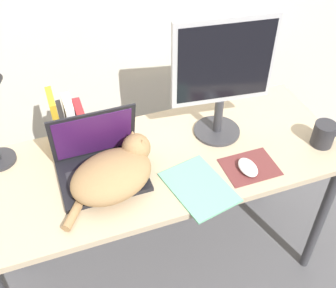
{
  "coord_description": "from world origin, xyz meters",
  "views": [
    {
      "loc": [
        -0.39,
        -0.85,
        1.92
      ],
      "look_at": [
        0.02,
        0.26,
        0.86
      ],
      "focal_mm": 45.0,
      "sensor_mm": 36.0,
      "label": 1
    }
  ],
  "objects": [
    {
      "name": "mug",
      "position": [
        0.65,
        0.16,
        0.81
      ],
      "size": [
        0.13,
        0.09,
        0.1
      ],
      "color": "#28282D",
      "rests_on": "desk"
    },
    {
      "name": "notepad",
      "position": [
        0.08,
        0.1,
        0.76
      ],
      "size": [
        0.25,
        0.31,
        0.01
      ],
      "color": "#6BBC93",
      "rests_on": "desk"
    },
    {
      "name": "desk",
      "position": [
        0.0,
        0.29,
        0.67
      ],
      "size": [
        1.47,
        0.59,
        0.76
      ],
      "color": "tan",
      "rests_on": "ground_plane"
    },
    {
      "name": "computer_mouse",
      "position": [
        0.29,
        0.12,
        0.77
      ],
      "size": [
        0.07,
        0.11,
        0.03
      ],
      "color": "silver",
      "rests_on": "mousepad"
    },
    {
      "name": "book_row",
      "position": [
        -0.32,
        0.5,
        0.86
      ],
      "size": [
        0.12,
        0.14,
        0.26
      ],
      "color": "gold",
      "rests_on": "desk"
    },
    {
      "name": "laptop",
      "position": [
        -0.24,
        0.3,
        0.81
      ],
      "size": [
        0.32,
        0.26,
        0.27
      ],
      "color": "black",
      "rests_on": "desk"
    },
    {
      "name": "cat",
      "position": [
        -0.21,
        0.22,
        0.82
      ],
      "size": [
        0.4,
        0.34,
        0.15
      ],
      "color": "#99754C",
      "rests_on": "desk"
    },
    {
      "name": "external_monitor",
      "position": [
        0.28,
        0.37,
        1.05
      ],
      "size": [
        0.4,
        0.2,
        0.52
      ],
      "color": "#333338",
      "rests_on": "desk"
    },
    {
      "name": "mousepad",
      "position": [
        0.31,
        0.13,
        0.76
      ],
      "size": [
        0.21,
        0.16,
        0.0
      ],
      "color": "brown",
      "rests_on": "desk"
    }
  ]
}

